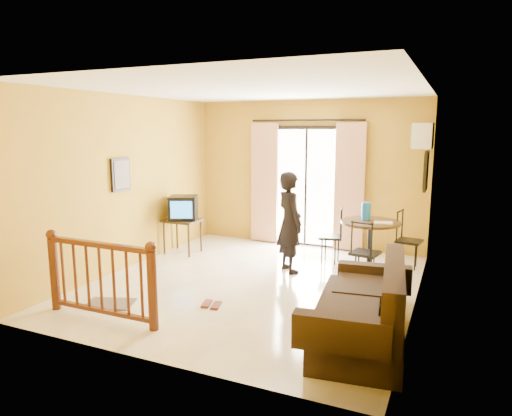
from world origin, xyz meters
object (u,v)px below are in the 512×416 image
at_px(standing_person, 290,222).
at_px(television, 183,208).
at_px(sofa, 366,313).
at_px(coffee_table, 381,288).
at_px(dining_table, 370,231).

bearing_deg(standing_person, television, 37.04).
xyz_separation_m(television, sofa, (3.73, -2.27, -0.51)).
bearing_deg(sofa, coffee_table, 83.53).
distance_m(coffee_table, sofa, 1.14).
height_order(television, sofa, television).
bearing_deg(coffee_table, standing_person, 150.44).
bearing_deg(television, coffee_table, -40.54).
bearing_deg(television, dining_table, -16.41).
bearing_deg(sofa, dining_table, 92.37).
xyz_separation_m(television, dining_table, (3.29, 0.41, -0.22)).
xyz_separation_m(coffee_table, sofa, (0.01, -1.13, 0.09)).
relative_size(television, sofa, 0.31).
bearing_deg(coffee_table, sofa, -89.55).
height_order(dining_table, coffee_table, dining_table).
bearing_deg(standing_person, dining_table, -107.02).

